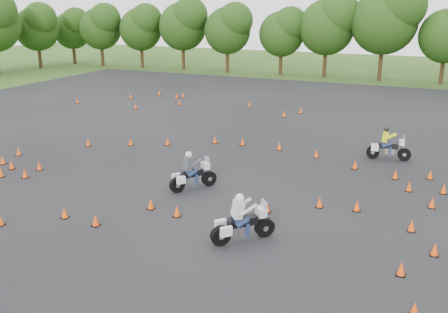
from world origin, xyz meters
name	(u,v)px	position (x,y,z in m)	size (l,w,h in m)	color
ground	(186,210)	(0.00, 0.00, 0.00)	(140.00, 140.00, 0.00)	#2D5119
asphalt_pad	(239,168)	(0.00, 6.00, 0.01)	(62.00, 62.00, 0.00)	black
treeline	(363,40)	(1.48, 35.03, 4.70)	(86.89, 32.32, 11.06)	#203F12
traffic_cones	(234,167)	(-0.06, 5.35, 0.23)	(36.67, 33.14, 0.45)	#FE4E0A
rider_grey	(193,170)	(-0.81, 2.30, 0.93)	(2.39, 0.73, 1.85)	#3D4044
rider_yellow	(389,144)	(6.95, 10.62, 0.91)	(2.35, 0.72, 1.82)	#C6CD12
rider_white	(243,216)	(3.22, -1.67, 0.97)	(2.50, 0.77, 1.93)	beige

